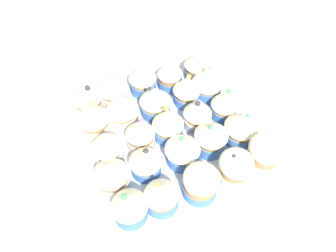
% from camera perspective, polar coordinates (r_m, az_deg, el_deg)
% --- Properties ---
extents(ground_plane, '(1.80, 1.80, 0.03)m').
position_cam_1_polar(ground_plane, '(0.67, -0.00, -2.90)').
color(ground_plane, '#B2A899').
extents(baking_tray, '(0.36, 0.36, 0.01)m').
position_cam_1_polar(baking_tray, '(0.65, -0.00, -1.88)').
color(baking_tray, silver).
rests_on(baking_tray, ground_plane).
extents(cupcake_0, '(0.06, 0.06, 0.07)m').
position_cam_1_polar(cupcake_0, '(0.68, -13.82, 4.60)').
color(cupcake_0, white).
rests_on(cupcake_0, baking_tray).
extents(cupcake_1, '(0.06, 0.06, 0.08)m').
position_cam_1_polar(cupcake_1, '(0.64, -12.88, 1.26)').
color(cupcake_1, white).
rests_on(cupcake_1, baking_tray).
extents(cupcake_2, '(0.06, 0.06, 0.08)m').
position_cam_1_polar(cupcake_2, '(0.60, -10.57, -3.42)').
color(cupcake_2, white).
rests_on(cupcake_2, baking_tray).
extents(cupcake_3, '(0.06, 0.06, 0.07)m').
position_cam_1_polar(cupcake_3, '(0.57, -9.89, -8.31)').
color(cupcake_3, white).
rests_on(cupcake_3, baking_tray).
extents(cupcake_4, '(0.06, 0.06, 0.08)m').
position_cam_1_polar(cupcake_4, '(0.54, -6.74, -13.60)').
color(cupcake_4, '#477AC6').
rests_on(cupcake_4, baking_tray).
extents(cupcake_5, '(0.06, 0.06, 0.07)m').
position_cam_1_polar(cupcake_5, '(0.69, -9.59, 6.44)').
color(cupcake_5, white).
rests_on(cupcake_5, baking_tray).
extents(cupcake_6, '(0.07, 0.07, 0.07)m').
position_cam_1_polar(cupcake_6, '(0.65, -8.00, 3.00)').
color(cupcake_6, white).
rests_on(cupcake_6, baking_tray).
extents(cupcake_7, '(0.05, 0.05, 0.08)m').
position_cam_1_polar(cupcake_7, '(0.61, -4.97, -1.22)').
color(cupcake_7, white).
rests_on(cupcake_7, baking_tray).
extents(cupcake_8, '(0.06, 0.06, 0.07)m').
position_cam_1_polar(cupcake_8, '(0.58, -3.93, -6.17)').
color(cupcake_8, '#477AC6').
rests_on(cupcake_8, baking_tray).
extents(cupcake_9, '(0.06, 0.06, 0.07)m').
position_cam_1_polar(cupcake_9, '(0.55, -1.15, -11.91)').
color(cupcake_9, '#477AC6').
rests_on(cupcake_9, baking_tray).
extents(cupcake_10, '(0.06, 0.06, 0.07)m').
position_cam_1_polar(cupcake_10, '(0.70, -4.74, 8.05)').
color(cupcake_10, '#477AC6').
rests_on(cupcake_10, baking_tray).
extents(cupcake_11, '(0.06, 0.06, 0.08)m').
position_cam_1_polar(cupcake_11, '(0.65, -2.58, 4.31)').
color(cupcake_11, '#477AC6').
rests_on(cupcake_11, baking_tray).
extents(cupcake_12, '(0.06, 0.06, 0.08)m').
position_cam_1_polar(cupcake_12, '(0.62, -0.01, 0.84)').
color(cupcake_12, '#477AC6').
rests_on(cupcake_12, baking_tray).
extents(cupcake_13, '(0.06, 0.06, 0.07)m').
position_cam_1_polar(cupcake_13, '(0.59, 2.42, -4.22)').
color(cupcake_13, '#477AC6').
rests_on(cupcake_13, baking_tray).
extents(cupcake_14, '(0.06, 0.06, 0.07)m').
position_cam_1_polar(cupcake_14, '(0.56, 5.84, -9.66)').
color(cupcake_14, '#477AC6').
rests_on(cupcake_14, baking_tray).
extents(cupcake_15, '(0.05, 0.05, 0.07)m').
position_cam_1_polar(cupcake_15, '(0.71, 0.33, 9.07)').
color(cupcake_15, '#477AC6').
rests_on(cupcake_15, baking_tray).
extents(cupcake_16, '(0.06, 0.06, 0.08)m').
position_cam_1_polar(cupcake_16, '(0.67, 3.28, 6.35)').
color(cupcake_16, '#477AC6').
rests_on(cupcake_16, baking_tray).
extents(cupcake_17, '(0.06, 0.06, 0.08)m').
position_cam_1_polar(cupcake_17, '(0.63, 5.35, 2.09)').
color(cupcake_17, white).
rests_on(cupcake_17, baking_tray).
extents(cupcake_18, '(0.06, 0.06, 0.08)m').
position_cam_1_polar(cupcake_18, '(0.60, 7.50, -1.82)').
color(cupcake_18, '#477AC6').
rests_on(cupcake_18, baking_tray).
extents(cupcake_19, '(0.06, 0.06, 0.08)m').
position_cam_1_polar(cupcake_19, '(0.58, 11.56, -7.14)').
color(cupcake_19, white).
rests_on(cupcake_19, baking_tray).
extents(cupcake_20, '(0.06, 0.06, 0.07)m').
position_cam_1_polar(cupcake_20, '(0.73, 5.07, 10.40)').
color(cupcake_20, '#477AC6').
rests_on(cupcake_20, baking_tray).
extents(cupcake_21, '(0.07, 0.07, 0.08)m').
position_cam_1_polar(cupcake_21, '(0.69, 6.97, 7.64)').
color(cupcake_21, '#477AC6').
rests_on(cupcake_21, baking_tray).
extents(cupcake_22, '(0.06, 0.06, 0.08)m').
position_cam_1_polar(cupcake_22, '(0.66, 9.75, 4.15)').
color(cupcake_22, '#477AC6').
rests_on(cupcake_22, baking_tray).
extents(cupcake_23, '(0.06, 0.06, 0.08)m').
position_cam_1_polar(cupcake_23, '(0.63, 12.62, -0.05)').
color(cupcake_23, '#477AC6').
rests_on(cupcake_23, baking_tray).
extents(cupcake_24, '(0.06, 0.06, 0.07)m').
position_cam_1_polar(cupcake_24, '(0.61, 16.49, -4.55)').
color(cupcake_24, white).
rests_on(cupcake_24, baking_tray).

